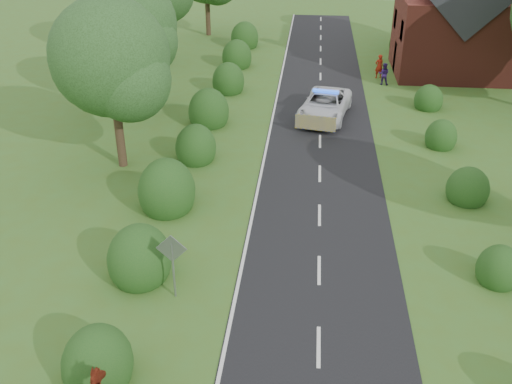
# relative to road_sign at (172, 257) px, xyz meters

# --- Properties ---
(ground) EXTENTS (120.00, 120.00, 0.00)m
(ground) POSITION_rel_road_sign_xyz_m (5.00, -2.00, -1.65)
(ground) COLOR #446521
(road) EXTENTS (6.00, 70.00, 0.02)m
(road) POSITION_rel_road_sign_xyz_m (5.00, 13.00, -1.64)
(road) COLOR black
(road) RESTS_ON ground
(road_markings) EXTENTS (4.96, 70.00, 0.01)m
(road_markings) POSITION_rel_road_sign_xyz_m (3.40, 10.93, -1.63)
(road_markings) COLOR white
(road_markings) RESTS_ON road
(hedgerow_left) EXTENTS (2.75, 50.41, 3.00)m
(hedgerow_left) POSITION_rel_road_sign_xyz_m (-1.51, 9.69, -0.91)
(hedgerow_left) COLOR #1E4919
(hedgerow_left) RESTS_ON ground
(hedgerow_right) EXTENTS (2.10, 45.78, 2.10)m
(hedgerow_right) POSITION_rel_road_sign_xyz_m (11.60, 9.21, -1.10)
(hedgerow_right) COLOR #1E4919
(hedgerow_right) RESTS_ON ground
(tree_left_a) EXTENTS (5.74, 5.60, 8.38)m
(tree_left_a) POSITION_rel_road_sign_xyz_m (-4.75, 9.86, 3.69)
(tree_left_a) COLOR #332316
(tree_left_a) RESTS_ON ground
(tree_left_b) EXTENTS (5.74, 5.60, 8.07)m
(tree_left_b) POSITION_rel_road_sign_xyz_m (-6.25, 17.86, 3.39)
(tree_left_b) COLOR #332316
(tree_left_b) RESTS_ON ground
(road_sign) EXTENTS (1.06, 0.08, 2.53)m
(road_sign) POSITION_rel_road_sign_xyz_m (0.00, 0.00, 0.00)
(road_sign) COLOR gray
(road_sign) RESTS_ON ground
(house) EXTENTS (8.00, 7.40, 9.17)m
(house) POSITION_rel_road_sign_xyz_m (14.49, 28.00, 2.13)
(house) COLOR maroon
(house) RESTS_ON ground
(police_van) EXTENTS (3.65, 6.08, 1.72)m
(police_van) POSITION_rel_road_sign_xyz_m (5.25, 17.78, -0.87)
(police_van) COLOR silver
(police_van) RESTS_ON ground
(pedestrian_red) EXTENTS (0.73, 0.60, 1.72)m
(pedestrian_red) POSITION_rel_road_sign_xyz_m (9.22, 26.20, -0.79)
(pedestrian_red) COLOR #A52110
(pedestrian_red) RESTS_ON ground
(pedestrian_purple) EXTENTS (0.83, 0.69, 1.55)m
(pedestrian_purple) POSITION_rel_road_sign_xyz_m (9.42, 24.64, -0.88)
(pedestrian_purple) COLOR #391D68
(pedestrian_purple) RESTS_ON ground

